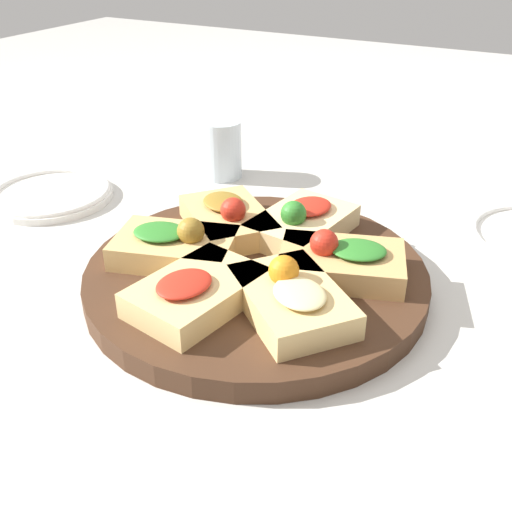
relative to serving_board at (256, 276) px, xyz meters
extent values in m
plane|color=beige|center=(0.00, 0.00, -0.01)|extent=(3.00, 3.00, 0.00)
cylinder|color=#422819|center=(0.00, 0.00, 0.00)|extent=(0.39, 0.39, 0.03)
cube|color=#E5C689|center=(0.01, 0.09, 0.03)|extent=(0.11, 0.15, 0.03)
ellipsoid|color=red|center=(0.02, 0.11, 0.05)|extent=(0.06, 0.07, 0.01)
sphere|color=#2D7A28|center=(0.01, 0.07, 0.05)|extent=(0.03, 0.03, 0.03)
cube|color=tan|center=(-0.07, 0.06, 0.03)|extent=(0.16, 0.16, 0.03)
ellipsoid|color=olive|center=(-0.09, 0.07, 0.05)|extent=(0.08, 0.08, 0.01)
sphere|color=red|center=(-0.06, 0.05, 0.05)|extent=(0.03, 0.03, 0.03)
cube|color=tan|center=(-0.09, -0.03, 0.03)|extent=(0.16, 0.12, 0.03)
ellipsoid|color=#2D7A28|center=(-0.11, -0.03, 0.05)|extent=(0.07, 0.06, 0.01)
sphere|color=olive|center=(-0.07, -0.02, 0.05)|extent=(0.03, 0.03, 0.03)
cube|color=#DBB775|center=(-0.02, -0.09, 0.03)|extent=(0.11, 0.15, 0.03)
ellipsoid|color=red|center=(-0.02, -0.11, 0.05)|extent=(0.06, 0.07, 0.01)
cube|color=#DBB775|center=(0.07, -0.06, 0.03)|extent=(0.16, 0.16, 0.03)
ellipsoid|color=beige|center=(0.09, -0.07, 0.05)|extent=(0.08, 0.08, 0.01)
sphere|color=orange|center=(0.06, -0.05, 0.05)|extent=(0.03, 0.03, 0.03)
cube|color=tan|center=(0.09, 0.03, 0.03)|extent=(0.16, 0.13, 0.03)
ellipsoid|color=#2D7A28|center=(0.11, 0.04, 0.05)|extent=(0.07, 0.07, 0.01)
sphere|color=red|center=(0.07, 0.02, 0.05)|extent=(0.03, 0.03, 0.03)
cylinder|color=white|center=(-0.39, 0.07, -0.01)|extent=(0.18, 0.18, 0.01)
torus|color=white|center=(-0.39, 0.07, 0.00)|extent=(0.18, 0.18, 0.01)
cylinder|color=silver|center=(-0.21, 0.27, 0.03)|extent=(0.07, 0.07, 0.09)
camera|label=1|loc=(0.28, -0.51, 0.36)|focal=42.00mm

